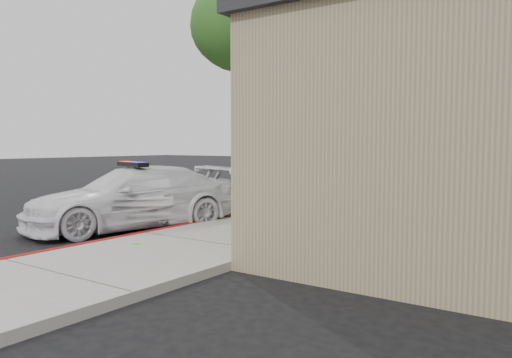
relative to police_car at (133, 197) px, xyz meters
The scene contains 7 objects.
ground 1.63m from the police_car, 34.88° to the right, with size 120.00×120.00×0.00m, color black.
sidewalk 3.60m from the police_car, 37.77° to the left, with size 3.20×60.00×0.15m, color gray.
red_curb 2.59m from the police_car, 59.89° to the left, with size 0.14×60.00×0.16m, color maroon.
police_car is the anchor object (origin of this frame).
street_tree_near 5.58m from the police_car, 56.52° to the left, with size 3.65×3.69×6.66m.
street_tree_mid 10.02m from the police_car, 77.56° to the left, with size 3.72×3.80×7.06m.
street_tree_far 11.33m from the police_car, 76.17° to the left, with size 2.92×2.75×5.19m.
Camera 1 is at (8.00, -7.15, 2.00)m, focal length 34.99 mm.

